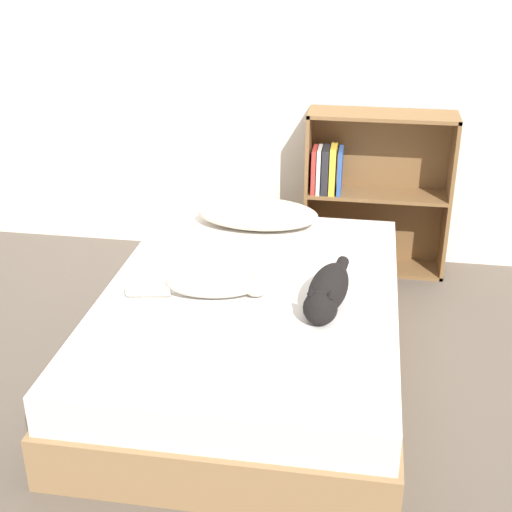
{
  "coord_description": "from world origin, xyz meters",
  "views": [
    {
      "loc": [
        0.46,
        -2.7,
        1.85
      ],
      "look_at": [
        0.0,
        0.14,
        0.49
      ],
      "focal_mm": 50.0,
      "sensor_mm": 36.0,
      "label": 1
    }
  ],
  "objects_px": {
    "bed": "(251,329)",
    "cat_dark": "(327,292)",
    "pillow": "(258,214)",
    "bookshelf": "(371,188)",
    "cat_light": "(217,282)"
  },
  "relations": [
    {
      "from": "bed",
      "to": "cat_dark",
      "type": "height_order",
      "value": "cat_dark"
    },
    {
      "from": "bed",
      "to": "pillow",
      "type": "bearing_deg",
      "value": 96.77
    },
    {
      "from": "bed",
      "to": "bookshelf",
      "type": "relative_size",
      "value": 2.0
    },
    {
      "from": "cat_dark",
      "to": "bookshelf",
      "type": "bearing_deg",
      "value": -179.98
    },
    {
      "from": "bed",
      "to": "cat_dark",
      "type": "xyz_separation_m",
      "value": [
        0.34,
        -0.09,
        0.27
      ]
    },
    {
      "from": "pillow",
      "to": "cat_light",
      "type": "xyz_separation_m",
      "value": [
        -0.05,
        -0.79,
        0.0
      ]
    },
    {
      "from": "cat_light",
      "to": "pillow",
      "type": "bearing_deg",
      "value": 77.09
    },
    {
      "from": "cat_light",
      "to": "bookshelf",
      "type": "xyz_separation_m",
      "value": [
        0.62,
        1.24,
        0.02
      ]
    },
    {
      "from": "bed",
      "to": "cat_light",
      "type": "bearing_deg",
      "value": -150.17
    },
    {
      "from": "pillow",
      "to": "cat_light",
      "type": "height_order",
      "value": "cat_light"
    },
    {
      "from": "bed",
      "to": "bookshelf",
      "type": "xyz_separation_m",
      "value": [
        0.49,
        1.16,
        0.28
      ]
    },
    {
      "from": "pillow",
      "to": "cat_dark",
      "type": "relative_size",
      "value": 1.05
    },
    {
      "from": "cat_dark",
      "to": "bed",
      "type": "bearing_deg",
      "value": -98.04
    },
    {
      "from": "bed",
      "to": "pillow",
      "type": "distance_m",
      "value": 0.77
    },
    {
      "from": "bed",
      "to": "cat_dark",
      "type": "bearing_deg",
      "value": -15.1
    }
  ]
}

